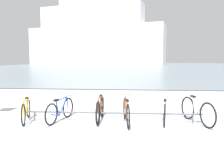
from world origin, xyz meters
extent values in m
cube|color=gray|center=(0.00, 65.00, -0.04)|extent=(80.00, 110.00, 0.08)
cube|color=#47474C|center=(0.00, 10.00, -0.02)|extent=(80.00, 0.50, 0.05)
cylinder|color=#4C5156|center=(-1.19, 2.72, 0.28)|extent=(5.27, 0.13, 0.05)
cylinder|color=#4C5156|center=(-3.56, 2.69, 0.14)|extent=(0.04, 0.04, 0.28)
cylinder|color=#4C5156|center=(1.18, 2.76, 0.14)|extent=(0.04, 0.04, 0.28)
torus|color=black|center=(-3.63, 2.13, 0.32)|extent=(0.22, 0.62, 0.63)
torus|color=black|center=(-3.91, 3.05, 0.32)|extent=(0.22, 0.62, 0.63)
cylinder|color=gold|center=(-3.72, 2.43, 0.43)|extent=(0.18, 0.50, 0.54)
cylinder|color=gold|center=(-3.81, 2.73, 0.41)|extent=(0.09, 0.18, 0.48)
cylinder|color=gold|center=(-3.74, 2.50, 0.67)|extent=(0.22, 0.62, 0.08)
cylinder|color=gold|center=(-3.85, 2.86, 0.25)|extent=(0.16, 0.42, 0.18)
cylinder|color=gold|center=(-3.64, 2.16, 0.50)|extent=(0.07, 0.11, 0.38)
cube|color=black|center=(-3.84, 2.80, 0.68)|extent=(0.13, 0.21, 0.05)
cylinder|color=gold|center=(-3.65, 2.19, 0.74)|extent=(0.45, 0.16, 0.02)
torus|color=black|center=(-2.65, 3.18, 0.32)|extent=(0.19, 0.63, 0.64)
torus|color=black|center=(-2.87, 2.25, 0.32)|extent=(0.19, 0.63, 0.64)
cylinder|color=#3359B2|center=(-2.72, 2.87, 0.43)|extent=(0.15, 0.50, 0.54)
cylinder|color=#3359B2|center=(-2.79, 2.57, 0.41)|extent=(0.08, 0.18, 0.48)
cylinder|color=#3359B2|center=(-2.73, 2.80, 0.67)|extent=(0.18, 0.62, 0.08)
cylinder|color=#3359B2|center=(-2.82, 2.44, 0.25)|extent=(0.13, 0.42, 0.18)
cylinder|color=#3359B2|center=(-2.65, 3.14, 0.50)|extent=(0.06, 0.11, 0.38)
cube|color=black|center=(-2.81, 2.50, 0.69)|extent=(0.12, 0.21, 0.05)
cylinder|color=#3359B2|center=(-2.66, 3.11, 0.74)|extent=(0.45, 0.13, 0.02)
torus|color=black|center=(-1.56, 2.36, 0.35)|extent=(0.06, 0.70, 0.70)
torus|color=black|center=(-1.57, 3.34, 0.35)|extent=(0.06, 0.70, 0.70)
cylinder|color=brown|center=(-1.56, 2.68, 0.47)|extent=(0.04, 0.52, 0.58)
cylinder|color=brown|center=(-1.56, 3.00, 0.45)|extent=(0.04, 0.18, 0.52)
cylinder|color=brown|center=(-1.56, 2.75, 0.73)|extent=(0.04, 0.64, 0.08)
cylinder|color=brown|center=(-1.56, 3.13, 0.27)|extent=(0.04, 0.43, 0.19)
cylinder|color=brown|center=(-1.56, 2.40, 0.55)|extent=(0.04, 0.11, 0.41)
cube|color=black|center=(-1.56, 3.07, 0.74)|extent=(0.08, 0.20, 0.05)
cylinder|color=brown|center=(-1.56, 2.43, 0.80)|extent=(0.46, 0.03, 0.02)
torus|color=black|center=(-0.82, 3.10, 0.34)|extent=(0.12, 0.68, 0.68)
torus|color=black|center=(-0.70, 2.09, 0.34)|extent=(0.12, 0.68, 0.68)
cylinder|color=brown|center=(-0.78, 2.77, 0.46)|extent=(0.10, 0.53, 0.58)
cylinder|color=brown|center=(-0.74, 2.44, 0.44)|extent=(0.06, 0.19, 0.52)
cylinder|color=brown|center=(-0.77, 2.69, 0.72)|extent=(0.11, 0.66, 0.08)
cylinder|color=brown|center=(-0.72, 2.30, 0.26)|extent=(0.09, 0.44, 0.19)
cylinder|color=brown|center=(-0.81, 3.06, 0.54)|extent=(0.05, 0.11, 0.41)
cube|color=black|center=(-0.73, 2.37, 0.73)|extent=(0.10, 0.21, 0.05)
cylinder|color=brown|center=(-0.81, 3.02, 0.79)|extent=(0.46, 0.08, 0.02)
torus|color=black|center=(0.46, 3.36, 0.32)|extent=(0.14, 0.65, 0.65)
torus|color=black|center=(0.31, 2.38, 0.32)|extent=(0.14, 0.65, 0.65)
cylinder|color=silver|center=(0.41, 3.04, 0.44)|extent=(0.12, 0.52, 0.55)
cylinder|color=silver|center=(0.36, 2.73, 0.42)|extent=(0.06, 0.19, 0.49)
cylinder|color=silver|center=(0.40, 2.97, 0.68)|extent=(0.14, 0.64, 0.08)
cylinder|color=silver|center=(0.34, 2.59, 0.25)|extent=(0.10, 0.43, 0.18)
cylinder|color=silver|center=(0.46, 3.32, 0.51)|extent=(0.05, 0.11, 0.39)
cube|color=black|center=(0.35, 2.65, 0.70)|extent=(0.11, 0.21, 0.05)
cylinder|color=silver|center=(0.45, 3.29, 0.75)|extent=(0.46, 0.09, 0.02)
torus|color=black|center=(1.46, 2.34, 0.36)|extent=(0.27, 0.69, 0.72)
torus|color=black|center=(1.15, 3.28, 0.36)|extent=(0.27, 0.69, 0.72)
cylinder|color=silver|center=(1.36, 2.65, 0.49)|extent=(0.20, 0.51, 0.60)
cylinder|color=silver|center=(1.26, 2.95, 0.46)|extent=(0.09, 0.18, 0.54)
cylinder|color=silver|center=(1.33, 2.72, 0.75)|extent=(0.24, 0.62, 0.09)
cylinder|color=silver|center=(1.21, 3.08, 0.28)|extent=(0.17, 0.42, 0.19)
cylinder|color=silver|center=(1.44, 2.38, 0.57)|extent=(0.07, 0.12, 0.42)
cube|color=black|center=(1.23, 3.02, 0.76)|extent=(0.14, 0.21, 0.05)
cylinder|color=silver|center=(1.43, 2.41, 0.82)|extent=(0.44, 0.17, 0.02)
cube|color=white|center=(-13.12, 74.46, 6.39)|extent=(47.77, 20.46, 12.78)
cube|color=white|center=(-14.26, 74.74, 16.30)|extent=(36.06, 16.25, 7.03)
cube|color=white|center=(-14.26, 74.74, 21.60)|extent=(22.06, 11.46, 3.58)
camera|label=1|loc=(-0.63, -3.91, 1.87)|focal=36.65mm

